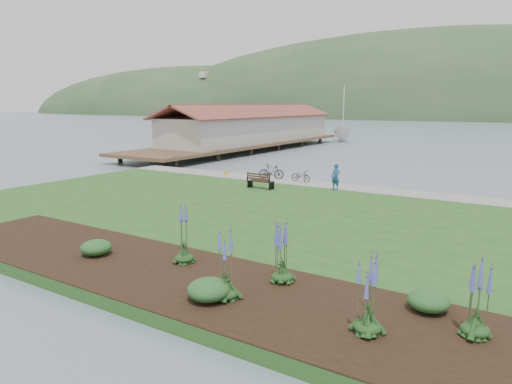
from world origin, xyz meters
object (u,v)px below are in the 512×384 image
park_bench (260,181)px  bicycle_a (301,176)px  person (336,175)px  sailboat (342,142)px

park_bench → bicycle_a: 3.65m
person → sailboat: (-15.11, 39.04, -1.31)m
park_bench → bicycle_a: park_bench is taller
park_bench → bicycle_a: bearing=74.2°
park_bench → person: (4.05, 2.06, 0.42)m
person → sailboat: 41.88m
bicycle_a → park_bench: bearing=175.9°
sailboat → person: bearing=-102.2°
person → bicycle_a: size_ratio=1.20×
person → bicycle_a: bearing=164.2°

